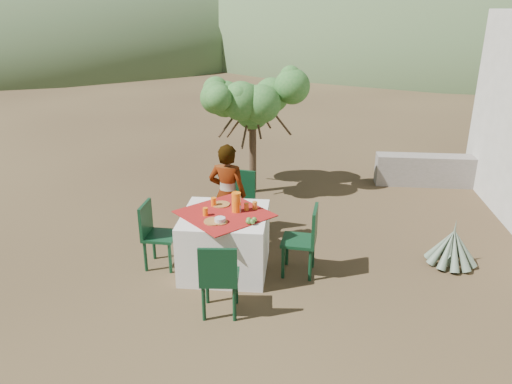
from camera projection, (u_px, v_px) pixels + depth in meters
ground at (221, 271)px, 6.21m from camera, size 160.00×160.00×0.00m
table at (225, 241)px, 6.13m from camera, size 1.30×1.30×0.76m
chair_far at (238, 200)px, 7.02m from camera, size 0.51×0.51×0.93m
chair_near at (219, 277)px, 5.18m from camera, size 0.42×0.42×0.86m
chair_left at (155, 232)px, 6.19m from camera, size 0.41×0.41×0.84m
chair_right at (305, 238)px, 6.00m from camera, size 0.45×0.45×0.88m
person at (228, 195)px, 6.70m from camera, size 0.56×0.41×1.41m
shrub_tree at (257, 107)px, 8.25m from camera, size 1.60×1.57×1.88m
agave at (452, 247)px, 6.31m from camera, size 0.64×0.65×0.68m
stone_wall at (450, 171)px, 8.93m from camera, size 2.60×0.35×0.55m
hill_near_left at (40, 44)px, 35.61m from camera, size 40.00×40.00×16.00m
hill_near_right at (450, 41)px, 38.49m from camera, size 48.00×48.00×20.00m
hill_far_center at (261, 28)px, 54.74m from camera, size 60.00×60.00×24.00m
plate_far at (221, 204)px, 6.23m from camera, size 0.23×0.23×0.01m
plate_near at (214, 221)px, 5.76m from camera, size 0.23×0.23×0.01m
glass_far at (214, 202)px, 6.18m from camera, size 0.07×0.07×0.11m
glass_near at (205, 212)px, 5.91m from camera, size 0.06×0.06×0.10m
juice_pitcher at (236, 202)px, 5.99m from camera, size 0.11×0.11×0.25m
bowl_plate at (220, 222)px, 5.74m from camera, size 0.18×0.18×0.01m
white_bowl at (220, 220)px, 5.73m from camera, size 0.13×0.13×0.05m
jar_left at (246, 207)px, 6.06m from camera, size 0.06×0.06×0.09m
jar_right at (255, 205)px, 6.10m from camera, size 0.06×0.06×0.10m
napkin_holder at (238, 208)px, 6.02m from camera, size 0.07×0.05×0.09m
fruit_cluster at (251, 221)px, 5.72m from camera, size 0.12×0.12×0.06m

